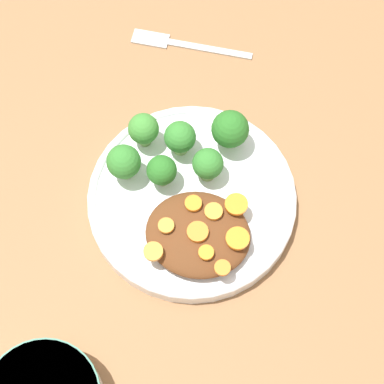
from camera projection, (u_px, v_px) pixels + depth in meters
name	position (u px, v px, depth m)	size (l,w,h in m)	color
ground_plane	(192.00, 204.00, 0.81)	(4.00, 4.00, 0.00)	#8C603D
plate	(192.00, 199.00, 0.80)	(0.26, 0.26, 0.03)	white
stew_mound	(198.00, 234.00, 0.76)	(0.13, 0.11, 0.03)	#5B3319
broccoli_floret_0	(230.00, 129.00, 0.79)	(0.05, 0.05, 0.06)	#759E51
broccoli_floret_1	(180.00, 138.00, 0.79)	(0.04, 0.04, 0.05)	#7FA85B
broccoli_floret_2	(124.00, 162.00, 0.78)	(0.04, 0.04, 0.06)	#7FA85B
broccoli_floret_3	(144.00, 129.00, 0.80)	(0.04, 0.04, 0.05)	#759E51
broccoli_floret_4	(162.00, 171.00, 0.78)	(0.04, 0.04, 0.05)	#7FA85B
broccoli_floret_5	(208.00, 164.00, 0.78)	(0.04, 0.04, 0.05)	#759E51
carrot_slice_0	(238.00, 238.00, 0.74)	(0.03, 0.03, 0.01)	orange
carrot_slice_1	(198.00, 232.00, 0.74)	(0.03, 0.03, 0.01)	orange
carrot_slice_2	(222.00, 268.00, 0.73)	(0.02, 0.02, 0.00)	orange
carrot_slice_3	(166.00, 226.00, 0.75)	(0.02, 0.02, 0.00)	orange
carrot_slice_4	(206.00, 252.00, 0.73)	(0.02, 0.02, 0.00)	orange
carrot_slice_5	(193.00, 203.00, 0.76)	(0.02, 0.02, 0.01)	orange
carrot_slice_6	(214.00, 211.00, 0.75)	(0.02, 0.02, 0.00)	orange
carrot_slice_7	(236.00, 204.00, 0.76)	(0.03, 0.03, 0.00)	orange
carrot_slice_8	(153.00, 252.00, 0.73)	(0.02, 0.02, 0.01)	orange
fork	(180.00, 43.00, 0.91)	(0.17, 0.02, 0.01)	#B8B8B8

